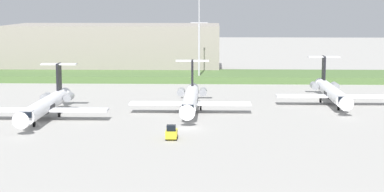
% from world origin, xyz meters
% --- Properties ---
extents(ground_plane, '(500.00, 500.00, 0.00)m').
position_xyz_m(ground_plane, '(0.00, 30.00, 0.00)').
color(ground_plane, '#9E9B96').
extents(grass_berm, '(320.00, 20.00, 1.78)m').
position_xyz_m(grass_berm, '(0.00, 68.39, 0.89)').
color(grass_berm, '#4C6B38').
rests_on(grass_berm, ground).
extents(regional_jet_nearest, '(22.81, 31.00, 9.00)m').
position_xyz_m(regional_jet_nearest, '(-25.92, 7.65, 2.54)').
color(regional_jet_nearest, white).
rests_on(regional_jet_nearest, ground).
extents(regional_jet_second, '(22.81, 31.00, 9.00)m').
position_xyz_m(regional_jet_second, '(-0.28, 15.88, 2.54)').
color(regional_jet_second, white).
rests_on(regional_jet_second, ground).
extents(regional_jet_third, '(22.81, 31.00, 9.00)m').
position_xyz_m(regional_jet_third, '(28.24, 26.56, 2.54)').
color(regional_jet_third, white).
rests_on(regional_jet_third, ground).
extents(antenna_mast, '(4.40, 0.50, 23.65)m').
position_xyz_m(antenna_mast, '(0.23, 61.75, 9.81)').
color(antenna_mast, '#B2B2B7').
rests_on(antenna_mast, ground).
extents(distant_hangar, '(62.29, 28.30, 14.00)m').
position_xyz_m(distant_hangar, '(-25.58, 89.74, 7.00)').
color(distant_hangar, gray).
rests_on(distant_hangar, ground).
extents(baggage_tug, '(1.72, 3.20, 2.30)m').
position_xyz_m(baggage_tug, '(-2.24, -9.55, 1.00)').
color(baggage_tug, yellow).
rests_on(baggage_tug, ground).
extents(safety_cone_front_marker, '(0.44, 0.44, 0.55)m').
position_xyz_m(safety_cone_front_marker, '(-1.63, -6.51, 0.28)').
color(safety_cone_front_marker, orange).
rests_on(safety_cone_front_marker, ground).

